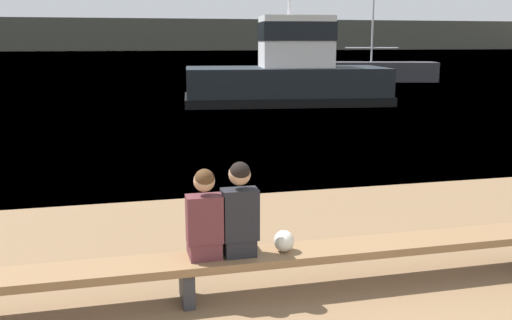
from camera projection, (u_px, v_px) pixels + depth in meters
water_surface at (122, 52)px, 123.91m from camera, size 240.00×240.00×0.00m
far_shoreline at (120, 35)px, 145.26m from camera, size 600.00×12.00×7.90m
bench_main at (186, 267)px, 5.81m from camera, size 8.87×0.51×0.46m
person_left at (205, 218)px, 5.76m from camera, size 0.37×0.40×0.95m
person_right at (239, 213)px, 5.84m from camera, size 0.37×0.41×1.00m
shopping_bag at (284, 241)px, 6.01m from camera, size 0.22×0.22×0.23m
tugboat_red at (288, 76)px, 24.05m from camera, size 8.89×4.72×6.13m
moored_sailboat at (377, 71)px, 37.03m from camera, size 7.81×3.89×6.63m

